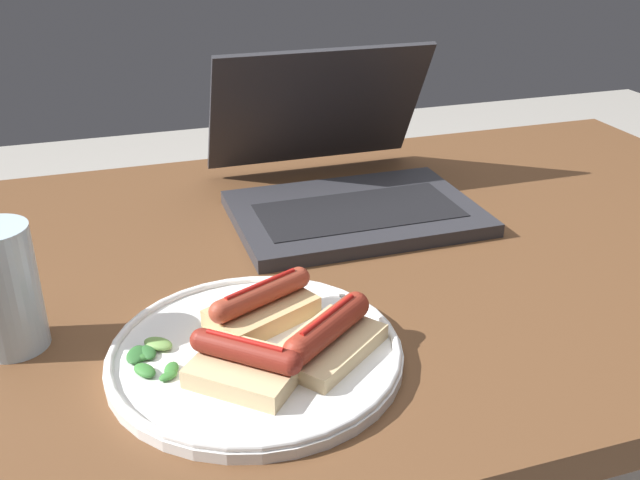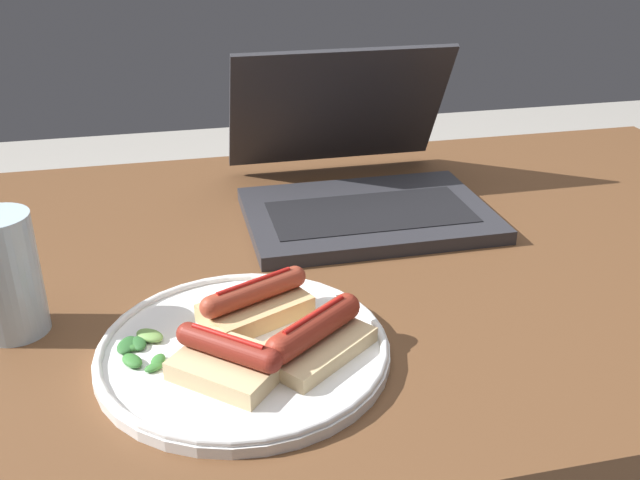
% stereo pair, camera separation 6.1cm
% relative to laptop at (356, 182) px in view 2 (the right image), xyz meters
% --- Properties ---
extents(desk, '(1.23, 0.78, 0.74)m').
position_rel_laptop_xyz_m(desk, '(0.00, -0.13, -0.11)').
color(desk, brown).
rests_on(desk, ground_plane).
extents(laptop, '(0.32, 0.33, 0.21)m').
position_rel_laptop_xyz_m(laptop, '(0.00, 0.00, 0.00)').
color(laptop, '#2D2D33').
rests_on(laptop, desk).
extents(plate, '(0.28, 0.28, 0.02)m').
position_rel_laptop_xyz_m(plate, '(-0.20, -0.32, -0.03)').
color(plate, white).
rests_on(plate, desk).
extents(sausage_toast_left, '(0.11, 0.11, 0.04)m').
position_rel_laptop_xyz_m(sausage_toast_left, '(-0.22, -0.36, -0.01)').
color(sausage_toast_left, '#D6B784').
rests_on(sausage_toast_left, plate).
extents(sausage_toast_middle, '(0.12, 0.10, 0.04)m').
position_rel_laptop_xyz_m(sausage_toast_middle, '(-0.18, -0.27, -0.01)').
color(sausage_toast_middle, tan).
rests_on(sausage_toast_middle, plate).
extents(sausage_toast_right, '(0.13, 0.12, 0.04)m').
position_rel_laptop_xyz_m(sausage_toast_right, '(-0.14, -0.34, -0.01)').
color(sausage_toast_right, '#D6B784').
rests_on(sausage_toast_right, plate).
extents(salad_pile, '(0.05, 0.08, 0.01)m').
position_rel_laptop_xyz_m(salad_pile, '(-0.29, -0.31, -0.02)').
color(salad_pile, '#387A33').
rests_on(salad_pile, plate).
extents(drinking_glass, '(0.06, 0.06, 0.13)m').
position_rel_laptop_xyz_m(drinking_glass, '(-0.41, -0.23, 0.02)').
color(drinking_glass, silver).
rests_on(drinking_glass, desk).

